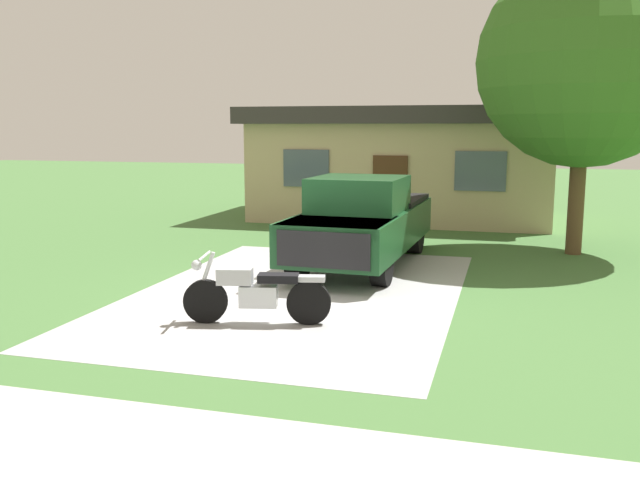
# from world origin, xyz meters

# --- Properties ---
(ground_plane) EXTENTS (80.00, 80.00, 0.00)m
(ground_plane) POSITION_xyz_m (0.00, 0.00, 0.00)
(ground_plane) COLOR #436D37
(driveway_pad) EXTENTS (5.54, 8.40, 0.01)m
(driveway_pad) POSITION_xyz_m (0.00, 0.00, 0.00)
(driveway_pad) COLOR #A5A5A5
(driveway_pad) RESTS_ON ground
(sidewalk_strip) EXTENTS (36.00, 1.80, 0.01)m
(sidewalk_strip) POSITION_xyz_m (0.00, -6.00, 0.00)
(sidewalk_strip) COLOR #ADADA8
(sidewalk_strip) RESTS_ON ground
(motorcycle) EXTENTS (2.18, 0.83, 1.09)m
(motorcycle) POSITION_xyz_m (-0.04, -1.99, 0.47)
(motorcycle) COLOR black
(motorcycle) RESTS_ON ground
(pickup_truck) EXTENTS (2.22, 5.70, 1.90)m
(pickup_truck) POSITION_xyz_m (0.57, 2.81, 0.95)
(pickup_truck) COLOR black
(pickup_truck) RESTS_ON ground
(shade_tree) EXTENTS (4.75, 4.75, 6.73)m
(shade_tree) POSITION_xyz_m (5.01, 5.32, 4.35)
(shade_tree) COLOR brown
(shade_tree) RESTS_ON ground
(neighbor_house) EXTENTS (9.60, 5.60, 3.50)m
(neighbor_house) POSITION_xyz_m (0.20, 10.68, 1.79)
(neighbor_house) COLOR tan
(neighbor_house) RESTS_ON ground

